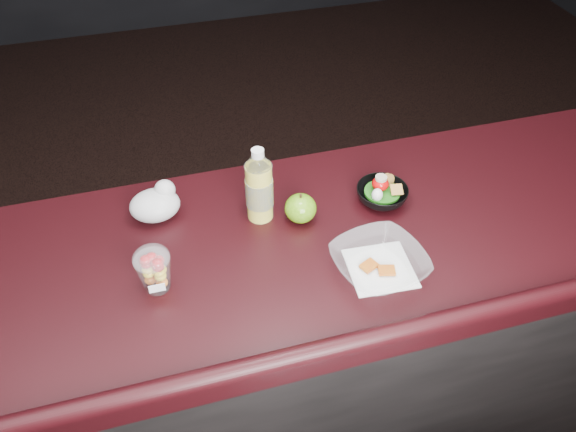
{
  "coord_description": "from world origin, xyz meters",
  "views": [
    {
      "loc": [
        -0.21,
        -0.7,
        2.09
      ],
      "look_at": [
        0.07,
        0.32,
        1.1
      ],
      "focal_mm": 35.0,
      "sensor_mm": 36.0,
      "label": 1
    }
  ],
  "objects_px": {
    "lemonade_bottle": "(259,190)",
    "fruit_cup": "(154,269)",
    "snack_bowl": "(382,193)",
    "green_apple": "(301,208)",
    "takeout_bowl": "(379,263)"
  },
  "relations": [
    {
      "from": "lemonade_bottle",
      "to": "fruit_cup",
      "type": "xyz_separation_m",
      "value": [
        -0.3,
        -0.18,
        -0.03
      ]
    },
    {
      "from": "green_apple",
      "to": "takeout_bowl",
      "type": "relative_size",
      "value": 0.34
    },
    {
      "from": "green_apple",
      "to": "snack_bowl",
      "type": "bearing_deg",
      "value": 2.68
    },
    {
      "from": "lemonade_bottle",
      "to": "snack_bowl",
      "type": "xyz_separation_m",
      "value": [
        0.35,
        -0.03,
        -0.07
      ]
    },
    {
      "from": "takeout_bowl",
      "to": "green_apple",
      "type": "bearing_deg",
      "value": 120.04
    },
    {
      "from": "green_apple",
      "to": "fruit_cup",
      "type": "bearing_deg",
      "value": -161.48
    },
    {
      "from": "lemonade_bottle",
      "to": "snack_bowl",
      "type": "relative_size",
      "value": 1.25
    },
    {
      "from": "green_apple",
      "to": "snack_bowl",
      "type": "relative_size",
      "value": 0.5
    },
    {
      "from": "fruit_cup",
      "to": "takeout_bowl",
      "type": "height_order",
      "value": "fruit_cup"
    },
    {
      "from": "lemonade_bottle",
      "to": "snack_bowl",
      "type": "distance_m",
      "value": 0.35
    },
    {
      "from": "green_apple",
      "to": "snack_bowl",
      "type": "distance_m",
      "value": 0.24
    },
    {
      "from": "lemonade_bottle",
      "to": "green_apple",
      "type": "distance_m",
      "value": 0.12
    },
    {
      "from": "snack_bowl",
      "to": "lemonade_bottle",
      "type": "bearing_deg",
      "value": 174.76
    },
    {
      "from": "fruit_cup",
      "to": "green_apple",
      "type": "height_order",
      "value": "fruit_cup"
    },
    {
      "from": "lemonade_bottle",
      "to": "fruit_cup",
      "type": "distance_m",
      "value": 0.35
    }
  ]
}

